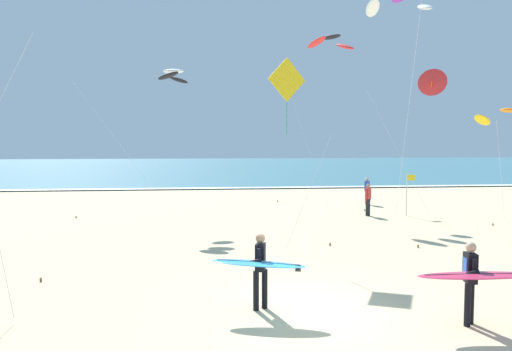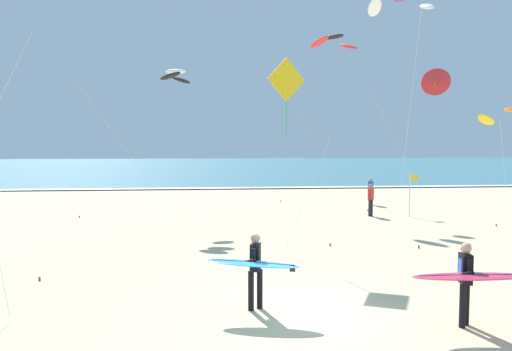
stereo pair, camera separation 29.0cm
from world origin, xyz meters
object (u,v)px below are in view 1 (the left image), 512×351
Objects in this scene: kite_arc_violet_distant at (399,5)px; kite_arc_charcoal_outer at (331,42)px; kite_delta_scarlet_near at (432,82)px; kite_arc_amber_mid at (508,116)px; bystander_blue_top at (367,191)px; kite_arc_ivory_close at (173,76)px; kite_diamond_golden_far at (288,84)px; lifeguard_flag at (408,190)px; surfer_lead at (473,277)px; bystander_red_top at (368,200)px; surfer_trailing at (259,265)px.

kite_arc_violet_distant reaches higher than kite_arc_charcoal_outer.
kite_arc_amber_mid is at bearing -35.88° from kite_delta_scarlet_near.
kite_arc_ivory_close is at bearing -156.88° from bystander_blue_top.
kite_arc_charcoal_outer is at bearing -141.64° from bystander_blue_top.
kite_delta_scarlet_near is 1.04× the size of kite_arc_ivory_close.
kite_arc_ivory_close is (-15.24, 1.75, 1.85)m from kite_arc_amber_mid.
kite_arc_ivory_close reaches higher than kite_diamond_golden_far.
kite_arc_charcoal_outer reaches higher than lifeguard_flag.
kite_arc_ivory_close is at bearing 120.23° from kite_diamond_golden_far.
kite_arc_violet_distant is 6.13× the size of bystander_blue_top.
surfer_lead reaches higher than bystander_red_top.
kite_arc_amber_mid is at bearing -24.95° from lifeguard_flag.
kite_delta_scarlet_near is at bearing -2.03° from bystander_red_top.
kite_arc_violet_distant is at bearing 37.58° from kite_diamond_golden_far.
kite_diamond_golden_far is at bearing -142.42° from kite_arc_violet_distant.
kite_arc_amber_mid reaches higher than bystander_red_top.
bystander_red_top is at bearing 177.97° from kite_delta_scarlet_near.
bystander_blue_top is at bearing 77.60° from surfer_lead.
bystander_blue_top is at bearing 72.08° from bystander_red_top.
kite_arc_amber_mid is 0.81× the size of kite_diamond_golden_far.
bystander_blue_top is at bearing 125.09° from kite_arc_amber_mid.
surfer_trailing is at bearing -109.75° from kite_arc_charcoal_outer.
surfer_lead is 0.32× the size of kite_delta_scarlet_near.
kite_arc_amber_mid is at bearing 55.50° from surfer_lead.
kite_diamond_golden_far is at bearing 74.62° from surfer_trailing.
kite_arc_amber_mid is 9.25m from kite_arc_charcoal_outer.
kite_arc_violet_distant is 5.54m from kite_arc_charcoal_outer.
kite_delta_scarlet_near reaches higher than kite_diamond_golden_far.
kite_arc_amber_mid is 3.27× the size of bystander_blue_top.
kite_arc_amber_mid is 8.73m from bystander_blue_top.
kite_arc_charcoal_outer reaches higher than bystander_blue_top.
kite_delta_scarlet_near is 0.75× the size of kite_arc_violet_distant.
kite_arc_ivory_close is 12.54m from lifeguard_flag.
bystander_blue_top is at bearing 111.47° from kite_delta_scarlet_near.
bystander_red_top is at bearing 2.12° from kite_arc_ivory_close.
lifeguard_flag is at bearing -8.00° from bystander_red_top.
surfer_lead is at bearing -70.78° from kite_diamond_golden_far.
kite_delta_scarlet_near is 5.42m from lifeguard_flag.
surfer_lead is at bearing -94.67° from kite_arc_charcoal_outer.
kite_arc_violet_distant is at bearing 54.98° from surfer_trailing.
kite_arc_amber_mid is 5.60m from lifeguard_flag.
surfer_lead is 1.12× the size of surfer_trailing.
kite_arc_charcoal_outer is (-7.25, 4.14, 3.97)m from kite_arc_amber_mid.
bystander_red_top is (-1.38, -4.25, 0.00)m from bystander_blue_top.
bystander_red_top is 1.98m from lifeguard_flag.
bystander_red_top is (-3.09, 0.11, -5.74)m from kite_delta_scarlet_near.
kite_arc_charcoal_outer is at bearing 85.33° from surfer_lead.
bystander_blue_top is at bearing 60.22° from kite_diamond_golden_far.
kite_arc_ivory_close is 4.39× the size of bystander_blue_top.
surfer_trailing is at bearing -127.30° from kite_delta_scarlet_near.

